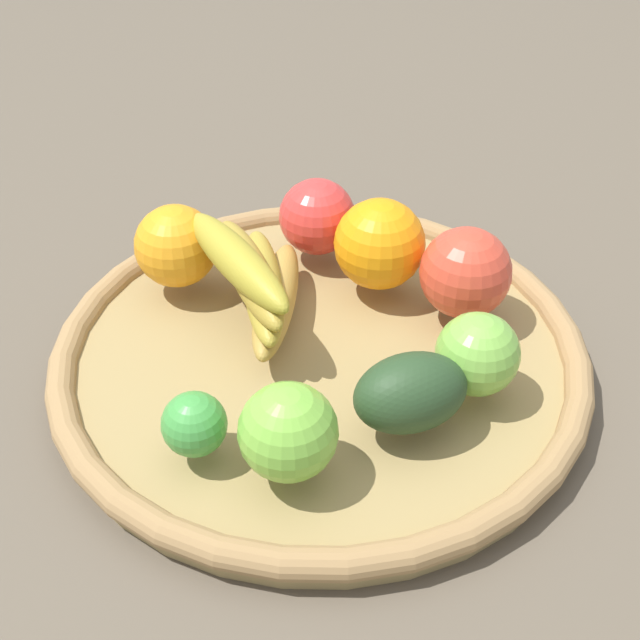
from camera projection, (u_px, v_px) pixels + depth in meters
name	position (u px, v px, depth m)	size (l,w,h in m)	color
ground_plane	(320.00, 369.00, 0.71)	(2.40, 2.40, 0.00)	brown
basket	(320.00, 354.00, 0.70)	(0.45, 0.45, 0.03)	#977F4C
banana_bunch	(257.00, 279.00, 0.69)	(0.11, 0.16, 0.08)	#B18B3B
apple_1	(477.00, 354.00, 0.63)	(0.06, 0.06, 0.06)	#76B644
apple_0	(465.00, 273.00, 0.70)	(0.08, 0.08, 0.08)	#D4422D
orange_1	(380.00, 244.00, 0.73)	(0.08, 0.08, 0.08)	orange
apple_2	(288.00, 432.00, 0.56)	(0.07, 0.07, 0.07)	#76BA3D
apple_3	(317.00, 217.00, 0.78)	(0.07, 0.07, 0.07)	red
lime_0	(194.00, 424.00, 0.59)	(0.05, 0.05, 0.05)	green
avocado	(410.00, 393.00, 0.60)	(0.09, 0.06, 0.06)	#253F21
orange_0	(176.00, 246.00, 0.74)	(0.07, 0.07, 0.07)	orange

